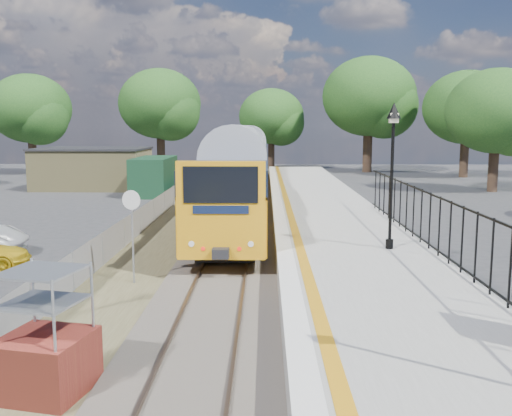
{
  "coord_description": "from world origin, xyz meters",
  "views": [
    {
      "loc": [
        1.33,
        -11.88,
        4.77
      ],
      "look_at": [
        1.02,
        7.38,
        2.0
      ],
      "focal_mm": 40.0,
      "sensor_mm": 36.0,
      "label": 1
    }
  ],
  "objects_px": {
    "victorian_lamp_north": "(393,142)",
    "speed_sign": "(132,221)",
    "brick_plinth": "(44,335)",
    "train": "(245,164)"
  },
  "relations": [
    {
      "from": "victorian_lamp_north",
      "to": "speed_sign",
      "type": "xyz_separation_m",
      "value": [
        -7.95,
        -1.17,
        -2.32
      ]
    },
    {
      "from": "brick_plinth",
      "to": "speed_sign",
      "type": "height_order",
      "value": "speed_sign"
    },
    {
      "from": "brick_plinth",
      "to": "speed_sign",
      "type": "xyz_separation_m",
      "value": [
        -0.09,
        7.16,
        0.86
      ]
    },
    {
      "from": "victorian_lamp_north",
      "to": "train",
      "type": "relative_size",
      "value": 0.11
    },
    {
      "from": "train",
      "to": "speed_sign",
      "type": "height_order",
      "value": "train"
    },
    {
      "from": "brick_plinth",
      "to": "speed_sign",
      "type": "relative_size",
      "value": 0.81
    },
    {
      "from": "victorian_lamp_north",
      "to": "train",
      "type": "height_order",
      "value": "victorian_lamp_north"
    },
    {
      "from": "train",
      "to": "brick_plinth",
      "type": "distance_m",
      "value": 27.96
    },
    {
      "from": "brick_plinth",
      "to": "train",
      "type": "bearing_deg",
      "value": 84.75
    },
    {
      "from": "speed_sign",
      "to": "brick_plinth",
      "type": "bearing_deg",
      "value": -74.63
    }
  ]
}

